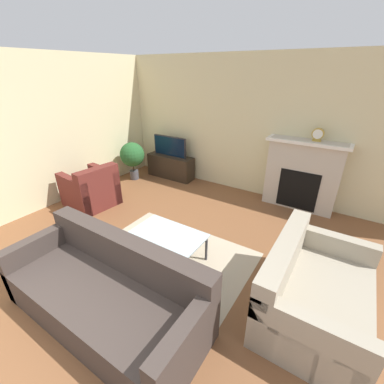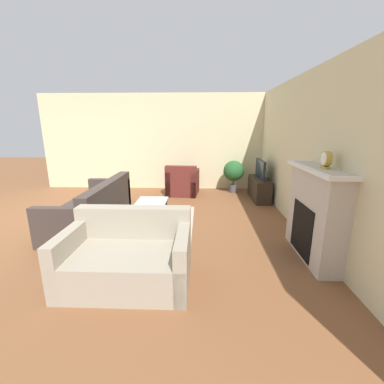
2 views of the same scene
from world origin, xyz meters
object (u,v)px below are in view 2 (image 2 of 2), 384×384
at_px(tv, 260,169).
at_px(armchair_by_window, 183,183).
at_px(couch_sectional, 94,209).
at_px(coffee_table, 150,206).
at_px(potted_plant, 234,172).
at_px(couch_loveseat, 129,258).
at_px(mantel_clock, 326,159).

relative_size(tv, armchair_by_window, 0.95).
height_order(tv, couch_sectional, tv).
xyz_separation_m(tv, coffee_table, (1.80, -2.42, -0.40)).
bearing_deg(potted_plant, coffee_table, -36.83).
distance_m(couch_loveseat, potted_plant, 4.64).
relative_size(couch_loveseat, potted_plant, 1.64).
bearing_deg(coffee_table, mantel_clock, 63.46).
bearing_deg(tv, armchair_by_window, -101.88).
xyz_separation_m(potted_plant, mantel_clock, (3.74, 0.68, 0.83)).
bearing_deg(couch_sectional, couch_loveseat, 32.97).
bearing_deg(mantel_clock, potted_plant, -169.64).
height_order(coffee_table, mantel_clock, mantel_clock).
bearing_deg(tv, potted_plant, -139.36).
distance_m(couch_sectional, mantel_clock, 3.98).
distance_m(tv, armchair_by_window, 2.07).
height_order(couch_loveseat, armchair_by_window, same).
distance_m(potted_plant, mantel_clock, 3.89).
relative_size(couch_sectional, potted_plant, 2.49).
xyz_separation_m(couch_sectional, potted_plant, (-2.48, 2.92, 0.30)).
bearing_deg(coffee_table, couch_loveseat, 2.89).
bearing_deg(armchair_by_window, mantel_clock, 126.53).
height_order(couch_sectional, potted_plant, potted_plant).
bearing_deg(tv, couch_loveseat, -32.87).
bearing_deg(tv, mantel_clock, 2.03).
distance_m(armchair_by_window, potted_plant, 1.44).
bearing_deg(tv, coffee_table, -53.39).
xyz_separation_m(tv, couch_sectional, (1.82, -3.50, -0.49)).
bearing_deg(mantel_clock, tv, -177.97).
distance_m(tv, couch_sectional, 3.97).
distance_m(tv, potted_plant, 0.90).
distance_m(tv, coffee_table, 3.05).
xyz_separation_m(tv, armchair_by_window, (-0.41, -1.97, -0.48)).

